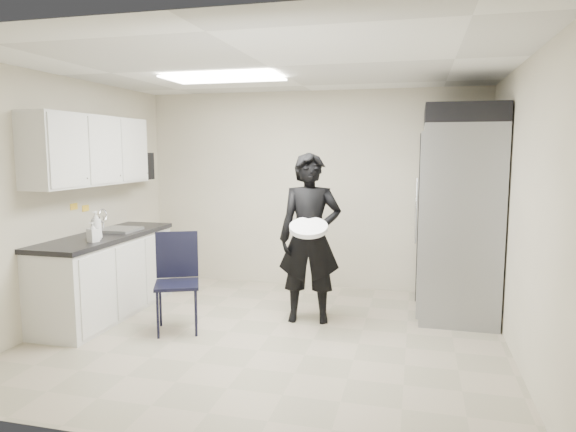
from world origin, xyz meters
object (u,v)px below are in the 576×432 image
(man_tuxedo, at_px, (310,238))
(folding_chair, at_px, (177,285))
(commercial_fridge, at_px, (458,220))
(lower_counter, at_px, (106,277))

(man_tuxedo, bearing_deg, folding_chair, -160.72)
(commercial_fridge, height_order, man_tuxedo, commercial_fridge)
(commercial_fridge, bearing_deg, man_tuxedo, -154.95)
(lower_counter, relative_size, man_tuxedo, 1.05)
(commercial_fridge, height_order, folding_chair, commercial_fridge)
(lower_counter, relative_size, commercial_fridge, 0.90)
(commercial_fridge, distance_m, folding_chair, 3.15)
(lower_counter, bearing_deg, man_tuxedo, 8.98)
(lower_counter, height_order, folding_chair, folding_chair)
(folding_chair, height_order, man_tuxedo, man_tuxedo)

